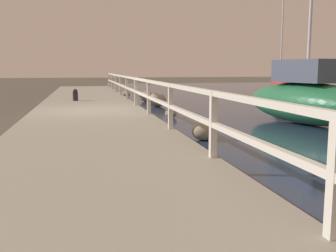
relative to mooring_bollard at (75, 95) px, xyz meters
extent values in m
plane|color=#4C473D|center=(0.50, -4.01, -0.52)|extent=(120.00, 120.00, 0.00)
cube|color=gray|center=(0.50, -4.01, -0.38)|extent=(3.64, 36.00, 0.27)
cube|color=silver|center=(2.22, -14.32, 0.26)|extent=(0.10, 0.10, 1.01)
cube|color=silver|center=(2.22, -11.38, 0.26)|extent=(0.10, 0.10, 1.01)
cube|color=silver|center=(2.22, -8.43, 0.26)|extent=(0.10, 0.10, 1.01)
cube|color=silver|center=(2.22, -5.49, 0.26)|extent=(0.10, 0.10, 1.01)
cube|color=silver|center=(2.22, -2.54, 0.26)|extent=(0.10, 0.10, 1.01)
cube|color=silver|center=(2.22, 0.41, 0.26)|extent=(0.10, 0.10, 1.01)
cube|color=silver|center=(2.22, 3.35, 0.26)|extent=(0.10, 0.10, 1.01)
cube|color=silver|center=(2.22, 6.30, 0.26)|extent=(0.10, 0.10, 1.01)
cube|color=silver|center=(2.22, 9.24, 0.26)|extent=(0.10, 0.10, 1.01)
cube|color=silver|center=(2.22, 12.19, 0.26)|extent=(0.10, 0.10, 1.01)
cube|color=silver|center=(2.22, -4.01, 0.73)|extent=(0.09, 32.50, 0.08)
cube|color=silver|center=(2.22, -4.01, 0.26)|extent=(0.09, 32.50, 0.08)
ellipsoid|color=gray|center=(2.71, 5.34, -0.35)|extent=(0.46, 0.41, 0.35)
ellipsoid|color=gray|center=(2.97, -8.56, -0.31)|extent=(0.56, 0.50, 0.42)
ellipsoid|color=gray|center=(3.36, 2.07, -0.26)|extent=(0.69, 0.62, 0.51)
ellipsoid|color=gray|center=(3.39, -0.53, -0.23)|extent=(0.78, 0.70, 0.58)
ellipsoid|color=gray|center=(3.13, -4.42, -0.37)|extent=(0.39, 0.35, 0.29)
cylinder|color=black|center=(0.00, 0.00, -0.07)|extent=(0.22, 0.22, 0.36)
sphere|color=black|center=(0.00, 0.00, 0.15)|extent=(0.20, 0.20, 0.20)
ellipsoid|color=#236B42|center=(6.67, -6.64, 0.09)|extent=(2.60, 4.98, 1.21)
cube|color=#4C566B|center=(6.67, -6.64, 1.03)|extent=(1.49, 2.04, 0.65)
ellipsoid|color=red|center=(12.37, 5.63, 0.02)|extent=(1.93, 3.81, 1.05)
cube|color=#4C566B|center=(12.37, 5.63, 0.87)|extent=(1.08, 1.74, 0.66)
cylinder|color=silver|center=(12.37, 5.63, 3.56)|extent=(0.09, 0.09, 6.04)
camera|label=1|loc=(0.31, -16.94, 1.09)|focal=42.00mm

